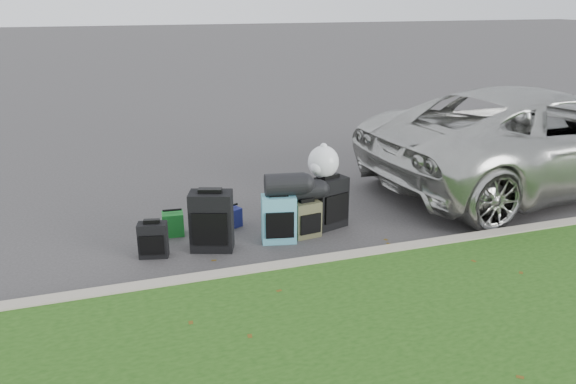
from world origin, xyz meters
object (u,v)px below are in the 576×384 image
object	(u,v)px
suitcase_olive	(306,219)
tote_green	(173,224)
suv	(539,138)
tote_navy	(231,218)
suitcase_large_black_right	(329,203)
suitcase_teal	(279,219)
suitcase_large_black_left	(212,221)
suitcase_small_black	(153,240)

from	to	relation	value
suitcase_olive	tote_green	bearing A→B (deg)	153.02
suv	tote_green	world-z (taller)	suv
tote_green	tote_navy	xyz separation A→B (m)	(0.79, 0.03, -0.02)
suv	suitcase_large_black_right	xyz separation A→B (m)	(-3.88, -0.58, -0.46)
suitcase_teal	suitcase_large_black_right	world-z (taller)	suitcase_large_black_right
suitcase_teal	suitcase_olive	bearing A→B (deg)	17.93
suitcase_large_black_left	suitcase_large_black_right	bearing A→B (deg)	26.12
suitcase_small_black	suitcase_teal	distance (m)	1.57
suitcase_large_black_right	tote_navy	size ratio (longest dim) A/B	2.64
suitcase_large_black_left	suitcase_olive	bearing A→B (deg)	18.79
suitcase_large_black_left	suitcase_teal	size ratio (longest dim) A/B	1.21
suitcase_teal	tote_navy	distance (m)	0.84
suitcase_small_black	suitcase_teal	size ratio (longest dim) A/B	0.70
suitcase_small_black	tote_green	size ratio (longest dim) A/B	1.39
suitcase_large_black_left	suitcase_olive	world-z (taller)	suitcase_large_black_left
suitcase_large_black_right	tote_navy	bearing A→B (deg)	144.26
suitcase_large_black_left	tote_navy	distance (m)	0.77
suitcase_teal	tote_green	size ratio (longest dim) A/B	2.00
suitcase_olive	suitcase_small_black	bearing A→B (deg)	172.46
suitcase_small_black	tote_navy	world-z (taller)	suitcase_small_black
suitcase_small_black	suitcase_large_black_right	world-z (taller)	suitcase_large_black_right
suitcase_small_black	suv	bearing A→B (deg)	20.02
suv	tote_navy	size ratio (longest dim) A/B	22.17
tote_navy	suitcase_large_black_right	bearing A→B (deg)	-42.35
suitcase_small_black	suitcase_olive	world-z (taller)	suitcase_olive
suitcase_large_black_right	tote_green	size ratio (longest dim) A/B	2.25
suitcase_olive	suv	bearing A→B (deg)	3.14
suv	suitcase_small_black	world-z (taller)	suv
suitcase_large_black_left	suitcase_small_black	bearing A→B (deg)	-162.17
suv	suitcase_large_black_right	bearing A→B (deg)	93.14
suitcase_olive	suitcase_teal	xyz separation A→B (m)	(-0.39, -0.04, 0.07)
suv	tote_navy	world-z (taller)	suv
suv	suitcase_large_black_left	distance (m)	5.60
tote_green	suitcase_teal	bearing A→B (deg)	-21.52
suitcase_small_black	suitcase_teal	bearing A→B (deg)	11.04
suitcase_small_black	suitcase_large_black_left	bearing A→B (deg)	12.03
suitcase_large_black_left	suitcase_teal	bearing A→B (deg)	16.00
suitcase_small_black	tote_navy	xyz separation A→B (m)	(1.09, 0.62, -0.08)
suitcase_olive	suitcase_teal	distance (m)	0.40
suitcase_small_black	suitcase_large_black_right	bearing A→B (deg)	17.83
suitcase_large_black_right	suitcase_large_black_left	bearing A→B (deg)	169.71
tote_green	suitcase_large_black_left	bearing A→B (deg)	-50.42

